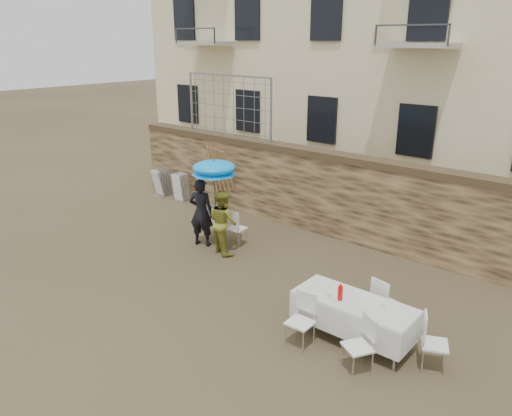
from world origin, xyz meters
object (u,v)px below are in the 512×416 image
Objects in this scene: woman_dress at (223,222)px; umbrella at (214,170)px; couple_chair_right at (237,227)px; soda_bottle at (340,293)px; chair_stack_right at (184,186)px; table_chair_front_left at (300,321)px; chair_stack_left at (166,181)px; couple_chair_left at (217,221)px; table_chair_back at (385,301)px; man_suit at (201,212)px; banquet_table at (354,303)px; table_chair_front_right at (358,346)px; table_chair_side at (435,343)px.

umbrella reaches higher than woman_dress.
soda_bottle reaches higher than couple_chair_right.
woman_dress reaches higher than chair_stack_right.
table_chair_front_left reaches higher than chair_stack_left.
table_chair_back is at bearing 156.19° from couple_chair_left.
umbrella is at bearing -31.67° from chair_stack_right.
couple_chair_right is (0.70, 0.55, -0.40)m from man_suit.
man_suit reaches higher than woman_dress.
banquet_table is 0.94m from table_chair_front_right.
table_chair_front_left is (3.74, -2.05, -0.31)m from woman_dress.
soda_bottle is at bearing 176.67° from woman_dress.
woman_dress is 4.39m from soda_bottle.
soda_bottle is (4.19, -2.00, 0.43)m from couple_chair_right.
chair_stack_left and chair_stack_right have the same top height.
man_suit is at bearing 32.17° from couple_chair_right.
couple_chair_left is 5.39m from table_chair_back.
woman_dress is (0.75, 0.00, -0.08)m from man_suit.
banquet_table is (4.39, -1.85, 0.25)m from couple_chair_right.
table_chair_back is at bearing 75.96° from banquet_table.
table_chair_front_left is 2.17m from table_chair_side.
umbrella is 2.22× the size of table_chair_back.
woman_dress reaches higher than table_chair_side.
table_chair_back is (4.59, -1.05, 0.00)m from couple_chair_right.
woman_dress reaches higher than chair_stack_left.
soda_bottle is 8.92m from chair_stack_right.
table_chair_back is at bearing -18.39° from chair_stack_right.
chair_stack_right is (-3.19, 2.31, -0.42)m from man_suit.
umbrella is at bearing 172.98° from man_suit.
couple_chair_left is at bearing 159.98° from banquet_table.
man_suit is at bearing -29.50° from chair_stack_left.
umbrella is 4.50m from chair_stack_right.
man_suit is 1.83× the size of table_chair_side.
couple_chair_left is 3.65m from chair_stack_right.
soda_bottle is (-0.20, -0.15, 0.17)m from banquet_table.
table_chair_back is (-0.30, 1.55, 0.00)m from table_chair_front_right.
man_suit is 1.21m from umbrella.
couple_chair_right is (0.70, 0.00, 0.00)m from couple_chair_left.
couple_chair_left is at bearing 0.74° from table_chair_back.
table_chair_side is (5.79, -1.75, 0.00)m from couple_chair_right.
chair_stack_right is at bearing 148.33° from umbrella.
table_chair_side is at bearing 4.09° from banquet_table.
table_chair_side is 1.04× the size of chair_stack_left.
table_chair_side is at bearing 21.25° from table_chair_front_left.
banquet_table is (5.09, -1.85, 0.25)m from couple_chair_left.
man_suit is 4.72m from chair_stack_left.
chair_stack_right reaches higher than banquet_table.
man_suit is 1.91× the size of chair_stack_left.
couple_chair_left and table_chair_front_left have the same top height.
umbrella reaches higher than couple_chair_left.
table_chair_front_left reaches higher than chair_stack_right.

